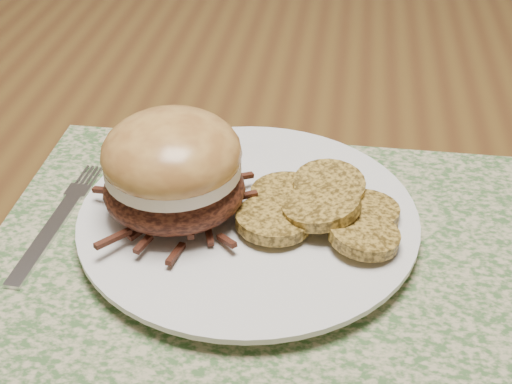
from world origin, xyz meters
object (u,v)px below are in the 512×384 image
(dining_table, at_px, (46,187))
(fork, at_px, (58,220))
(pork_sandwich, at_px, (173,169))
(dinner_plate, at_px, (248,220))

(dining_table, relative_size, fork, 9.06)
(dining_table, xyz_separation_m, pork_sandwich, (0.19, -0.15, 0.14))
(dining_table, height_order, pork_sandwich, pork_sandwich)
(dinner_plate, xyz_separation_m, pork_sandwich, (-0.06, -0.01, 0.05))
(dining_table, bearing_deg, fork, -60.91)
(pork_sandwich, bearing_deg, fork, 175.84)
(fork, bearing_deg, pork_sandwich, 6.92)
(pork_sandwich, distance_m, fork, 0.12)
(dining_table, bearing_deg, dinner_plate, -30.33)
(pork_sandwich, xyz_separation_m, fork, (-0.10, -0.01, -0.06))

